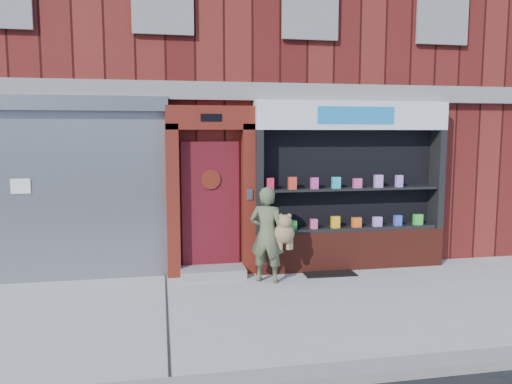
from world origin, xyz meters
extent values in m
plane|color=#9E9E99|center=(0.00, 0.00, 0.00)|extent=(80.00, 80.00, 0.00)
cube|color=gray|center=(0.00, -2.15, 0.06)|extent=(60.00, 0.30, 0.12)
cube|color=#4D1411|center=(0.00, 6.00, 4.00)|extent=(12.00, 8.00, 8.00)
cube|color=gray|center=(0.00, 1.92, 3.15)|extent=(12.00, 0.16, 0.30)
cube|color=black|center=(3.50, 1.97, 4.80)|extent=(0.90, 0.06, 1.40)
cube|color=gray|center=(3.50, 1.93, 4.80)|extent=(1.00, 0.06, 1.50)
cube|color=gray|center=(-3.00, 1.94, 1.40)|extent=(3.00, 0.10, 2.80)
cube|color=slate|center=(-3.00, 1.88, 2.92)|extent=(3.10, 0.30, 0.24)
cube|color=white|center=(-3.80, 1.88, 1.60)|extent=(0.30, 0.01, 0.24)
cube|color=#57160E|center=(-1.40, 1.86, 1.30)|extent=(0.22, 0.28, 2.60)
cube|color=#57160E|center=(-0.10, 1.86, 1.30)|extent=(0.22, 0.28, 2.60)
cube|color=#57160E|center=(-0.75, 1.86, 2.70)|extent=(1.50, 0.28, 0.40)
cube|color=black|center=(-0.75, 1.71, 2.70)|extent=(0.35, 0.01, 0.12)
cube|color=#561016|center=(-0.75, 1.97, 1.20)|extent=(1.00, 0.06, 2.20)
cylinder|color=black|center=(-0.75, 1.93, 1.65)|extent=(0.28, 0.02, 0.28)
cylinder|color=#57160E|center=(-0.75, 1.92, 1.65)|extent=(0.34, 0.02, 0.34)
cube|color=gray|center=(-0.75, 1.70, 0.07)|extent=(1.10, 0.55, 0.15)
cube|color=slate|center=(-0.10, 1.71, 1.40)|extent=(0.10, 0.02, 0.18)
cube|color=maroon|center=(1.75, 1.80, 0.35)|extent=(3.50, 0.40, 0.70)
cube|color=black|center=(0.06, 1.80, 1.60)|extent=(0.12, 0.40, 1.80)
cube|color=black|center=(3.44, 1.80, 1.60)|extent=(0.12, 0.40, 1.80)
cube|color=black|center=(1.75, 1.99, 1.60)|extent=(3.30, 0.03, 1.80)
cube|color=black|center=(1.75, 1.80, 0.73)|extent=(3.20, 0.36, 0.06)
cube|color=black|center=(1.75, 1.80, 1.45)|extent=(3.20, 0.36, 0.04)
cube|color=white|center=(1.75, 1.80, 2.75)|extent=(3.50, 0.40, 0.50)
cube|color=#176DB1|center=(1.75, 1.59, 2.75)|extent=(1.40, 0.01, 0.30)
cube|color=#289FCA|center=(0.25, 1.72, 0.84)|extent=(0.14, 0.09, 0.17)
cube|color=green|center=(0.65, 1.72, 0.84)|extent=(0.16, 0.09, 0.16)
cube|color=#E94D78|center=(1.05, 1.72, 0.85)|extent=(0.12, 0.09, 0.17)
cube|color=#FFB01A|center=(1.45, 1.72, 0.86)|extent=(0.15, 0.09, 0.21)
cube|color=orange|center=(1.85, 1.72, 0.85)|extent=(0.17, 0.09, 0.18)
cube|color=#B386F2|center=(2.25, 1.72, 0.85)|extent=(0.16, 0.09, 0.17)
cube|color=blue|center=(2.65, 1.72, 0.85)|extent=(0.13, 0.09, 0.19)
cube|color=green|center=(3.05, 1.72, 0.86)|extent=(0.16, 0.09, 0.20)
cube|color=#DD2741|center=(0.25, 1.72, 1.57)|extent=(0.13, 0.09, 0.21)
cube|color=red|center=(0.65, 1.72, 1.58)|extent=(0.14, 0.09, 0.22)
cube|color=#D44690|center=(1.05, 1.72, 1.57)|extent=(0.13, 0.09, 0.20)
cube|color=#28B1C9|center=(1.45, 1.72, 1.57)|extent=(0.15, 0.09, 0.20)
cube|color=#E34B8C|center=(1.85, 1.72, 1.56)|extent=(0.15, 0.09, 0.17)
cube|color=#C786F1|center=(2.25, 1.72, 1.58)|extent=(0.14, 0.09, 0.23)
cube|color=#AE7FE5|center=(2.65, 1.72, 1.58)|extent=(0.12, 0.09, 0.22)
imported|color=#535D3D|center=(0.10, 1.23, 0.79)|extent=(0.69, 0.60, 1.58)
sphere|color=olive|center=(0.37, 1.16, 0.82)|extent=(0.34, 0.34, 0.34)
sphere|color=olive|center=(0.37, 1.10, 1.02)|extent=(0.23, 0.23, 0.23)
sphere|color=olive|center=(0.30, 1.10, 1.11)|extent=(0.08, 0.08, 0.08)
sphere|color=olive|center=(0.44, 1.10, 1.11)|extent=(0.08, 0.08, 0.08)
cylinder|color=olive|center=(0.26, 1.16, 0.65)|extent=(0.08, 0.08, 0.20)
cylinder|color=olive|center=(0.48, 1.16, 0.65)|extent=(0.08, 0.08, 0.20)
cylinder|color=olive|center=(0.30, 1.14, 0.65)|extent=(0.08, 0.08, 0.20)
cylinder|color=olive|center=(0.44, 1.14, 0.65)|extent=(0.08, 0.08, 0.20)
cube|color=black|center=(1.26, 1.55, 0.01)|extent=(0.91, 0.65, 0.02)
camera|label=1|loc=(-1.59, -6.62, 2.45)|focal=35.00mm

